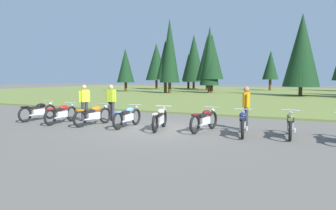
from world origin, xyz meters
The scene contains 14 objects.
ground_plane centered at (0.00, 0.00, 0.00)m, with size 140.00×140.00×0.00m, color #605B54.
grass_moorland centered at (0.00, 27.00, 0.05)m, with size 80.00×44.00×0.10m, color olive.
forest_treeline centered at (-2.13, 30.41, 4.40)m, with size 36.28×22.09×8.77m.
motorcycle_black centered at (-6.32, -0.14, 0.44)m, with size 0.62×2.10×0.88m.
motorcycle_red centered at (-4.68, -0.39, 0.44)m, with size 0.62×2.10×0.88m.
motorcycle_orange centered at (-3.07, -0.25, 0.44)m, with size 0.64×2.09×0.88m.
motorcycle_sky_blue centered at (-1.49, -0.08, 0.44)m, with size 0.62×2.10×0.88m.
motorcycle_cream centered at (-0.02, -0.09, 0.44)m, with size 0.73×2.07×0.88m.
motorcycle_maroon centered at (1.65, 0.28, 0.44)m, with size 0.62×2.09×0.88m.
motorcycle_navy centered at (3.13, 0.04, 0.44)m, with size 0.71×2.08×0.88m.
motorcycle_olive centered at (4.66, 0.35, 0.44)m, with size 0.62×2.10×0.88m.
rider_checking_bike centered at (2.99, 1.25, 0.95)m, with size 0.34×0.52×1.67m.
rider_with_back_turned centered at (-4.25, 0.64, 0.95)m, with size 0.35×0.51×1.67m.
rider_near_row_end centered at (-3.19, 1.24, 0.95)m, with size 0.55×0.24×1.67m.
Camera 1 is at (5.45, -11.14, 2.04)m, focal length 34.54 mm.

